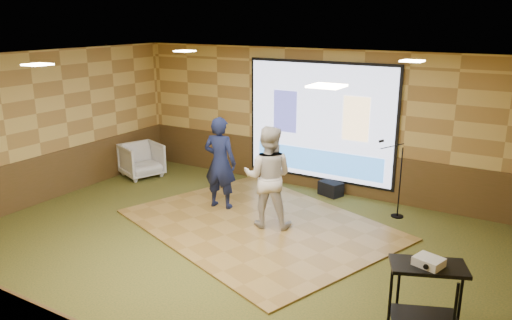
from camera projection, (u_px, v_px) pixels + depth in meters
The scene contains 17 objects.
ground at pixel (229, 251), 8.01m from camera, with size 9.00×9.00×0.00m, color #2E3E1C.
room_shell at pixel (227, 123), 7.43m from camera, with size 9.04×7.04×3.02m.
wainscot_back at pixel (319, 168), 10.75m from camera, with size 9.00×0.04×0.95m, color #473617.
wainscot_left at pixel (45, 178), 10.09m from camera, with size 0.04×7.00×0.95m, color #473617.
projector_screen at pixel (319, 123), 10.44m from camera, with size 3.32×0.06×2.52m.
downlight_nw at pixel (185, 51), 9.76m from camera, with size 0.32×0.32×0.02m, color #FFE7BF.
downlight_ne at pixel (412, 61), 7.59m from camera, with size 0.32×0.32×0.02m, color #FFE7BF.
downlight_sw at pixel (38, 65), 7.03m from camera, with size 0.32×0.32×0.02m, color #FFE7BF.
downlight_se at pixel (327, 86), 4.87m from camera, with size 0.32×0.32×0.02m, color #FFE7BF.
dance_floor at pixel (259, 224), 8.98m from camera, with size 4.48×3.41×0.03m, color olive.
player_left at pixel (220, 163), 9.54m from camera, with size 0.65×0.43×1.79m, color #131A3C.
player_right at pixel (268, 177), 8.68m from camera, with size 0.88×0.69×1.81m, color beige.
av_table at pixel (426, 286), 5.78m from camera, with size 0.85×0.45×0.90m.
projector at pixel (429, 262), 5.66m from camera, with size 0.30×0.25×0.10m, color silver.
mic_stand at pixel (396, 191), 9.27m from camera, with size 0.57×0.23×1.45m.
banquet_chair at pixel (142, 160), 11.64m from camera, with size 0.84×0.87×0.79m, color gray.
duffel_bag at pixel (331, 189), 10.46m from camera, with size 0.47×0.31×0.29m, color black.
Camera 1 is at (4.10, -6.05, 3.63)m, focal length 35.00 mm.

